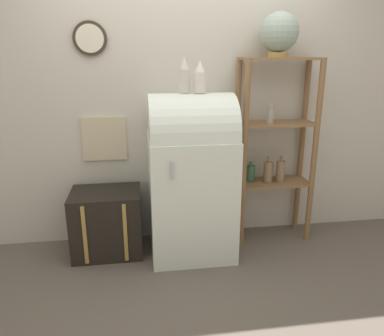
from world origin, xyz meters
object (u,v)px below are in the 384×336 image
object	(u,v)px
suitcase_trunk	(107,222)
vase_left	(184,76)
vase_center	(200,78)
globe	(279,33)
refrigerator	(191,173)

from	to	relation	value
suitcase_trunk	vase_left	size ratio (longest dim) A/B	2.09
suitcase_trunk	vase_center	distance (m)	1.46
globe	vase_center	distance (m)	0.77
vase_center	refrigerator	bearing A→B (deg)	169.69
refrigerator	globe	bearing A→B (deg)	9.33
globe	vase_center	xyz separation A→B (m)	(-0.68, -0.14, -0.35)
globe	vase_left	world-z (taller)	globe
suitcase_trunk	globe	bearing A→B (deg)	2.12
refrigerator	vase_left	world-z (taller)	vase_left
refrigerator	suitcase_trunk	xyz separation A→B (m)	(-0.73, 0.07, -0.44)
refrigerator	suitcase_trunk	size ratio (longest dim) A/B	2.36
suitcase_trunk	vase_left	world-z (taller)	vase_left
refrigerator	vase_center	xyz separation A→B (m)	(0.07, -0.01, 0.78)
refrigerator	globe	world-z (taller)	globe
globe	suitcase_trunk	bearing A→B (deg)	-177.88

